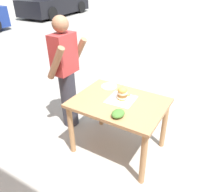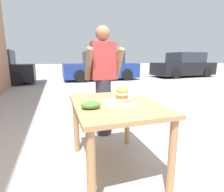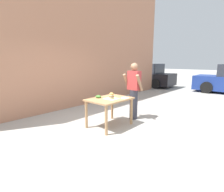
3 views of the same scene
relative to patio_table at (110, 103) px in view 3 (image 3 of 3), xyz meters
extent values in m
plane|color=#ADAAA3|center=(0.00, 0.00, -0.64)|extent=(80.00, 80.00, 0.00)
cube|color=tan|center=(0.00, 0.00, 0.10)|extent=(0.84, 1.14, 0.04)
cylinder|color=tan|center=(-0.36, -0.51, -0.28)|extent=(0.07, 0.07, 0.73)
cylinder|color=tan|center=(0.36, -0.51, -0.28)|extent=(0.07, 0.07, 0.73)
cylinder|color=tan|center=(-0.36, 0.51, -0.28)|extent=(0.07, 0.07, 0.73)
cylinder|color=tan|center=(0.36, 0.51, -0.28)|extent=(0.07, 0.07, 0.73)
cube|color=white|center=(0.06, 0.00, 0.13)|extent=(0.35, 0.35, 0.00)
cylinder|color=gold|center=(0.07, -0.01, 0.14)|extent=(0.12, 0.12, 0.02)
cylinder|color=silver|center=(0.07, -0.01, 0.16)|extent=(0.13, 0.13, 0.02)
cylinder|color=brown|center=(0.07, -0.01, 0.19)|extent=(0.13, 0.13, 0.04)
cylinder|color=silver|center=(0.07, -0.01, 0.22)|extent=(0.12, 0.12, 0.02)
ellipsoid|color=gold|center=(0.07, -0.01, 0.25)|extent=(0.12, 0.12, 0.08)
cylinder|color=#D1B77F|center=(0.07, -0.01, 0.30)|extent=(0.00, 0.00, 0.05)
cylinder|color=#8EA83D|center=(0.16, -0.02, 0.14)|extent=(0.08, 0.08, 0.02)
cylinder|color=white|center=(0.28, 0.31, 0.13)|extent=(0.22, 0.22, 0.01)
cylinder|color=silver|center=(0.26, 0.31, 0.14)|extent=(0.04, 0.17, 0.01)
cylinder|color=silver|center=(0.29, 0.31, 0.14)|extent=(0.03, 0.17, 0.01)
ellipsoid|color=#477F33|center=(-0.28, -0.14, 0.16)|extent=(0.18, 0.14, 0.07)
cylinder|color=#33333D|center=(0.13, 0.95, -0.19)|extent=(0.24, 0.24, 0.90)
cube|color=#B73838|center=(0.13, 0.95, 0.54)|extent=(0.36, 0.22, 0.56)
sphere|color=#9E7051|center=(0.13, 0.95, 0.94)|extent=(0.22, 0.22, 0.22)
cylinder|color=#9E7051|center=(-0.10, 0.89, 0.49)|extent=(0.09, 0.34, 0.50)
cylinder|color=#9E7051|center=(0.36, 0.89, 0.49)|extent=(0.09, 0.34, 0.50)
cube|color=tan|center=(-2.58, 1.66, 2.43)|extent=(0.30, 10.00, 6.14)
cylinder|color=black|center=(0.61, 7.39, -0.32)|extent=(0.64, 0.23, 0.64)
cylinder|color=black|center=(0.59, 9.00, -0.32)|extent=(0.64, 0.23, 0.64)
cube|color=black|center=(-3.67, 7.79, -0.10)|extent=(4.27, 1.89, 0.80)
cube|color=#2D333D|center=(-3.52, 7.80, 0.63)|extent=(2.17, 1.66, 0.66)
cylinder|color=black|center=(-4.93, 6.93, -0.32)|extent=(0.65, 0.25, 0.64)
cylinder|color=black|center=(-5.01, 8.54, -0.32)|extent=(0.65, 0.25, 0.64)
cylinder|color=black|center=(-2.33, 7.05, -0.32)|extent=(0.65, 0.25, 0.64)
cylinder|color=black|center=(-2.41, 8.66, -0.32)|extent=(0.65, 0.25, 0.64)
camera|label=1|loc=(-2.04, -1.09, 1.53)|focal=35.00mm
camera|label=2|loc=(-0.57, -1.67, 0.57)|focal=28.00mm
camera|label=3|loc=(3.06, -3.35, 1.07)|focal=28.00mm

